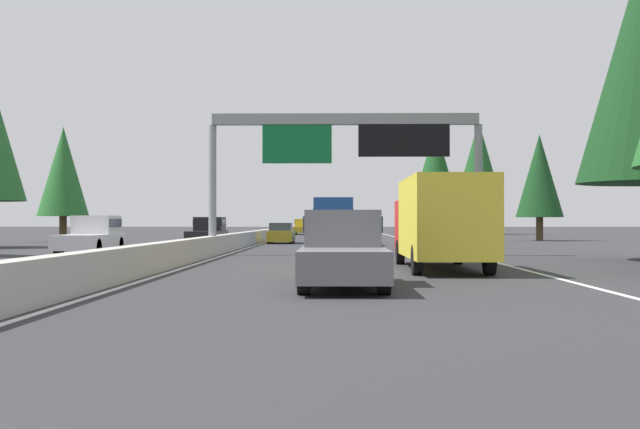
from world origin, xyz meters
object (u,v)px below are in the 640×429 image
box_truck_distant_b (441,220)px  conifer_right_distant (435,168)px  oncoming_near (93,235)px  conifer_left_mid (63,172)px  sign_gantry_overhead (349,143)px  bus_mid_center (333,219)px  sedan_near_right (281,234)px  oncoming_far (208,231)px  conifer_right_far (479,165)px  sedan_distant_a (334,227)px  sedan_mid_left (334,228)px  pickup_near_center (303,227)px  minivan_mid_right (311,225)px  conifer_right_mid (539,176)px  pickup_far_right (343,249)px

box_truck_distant_b → conifer_right_distant: conifer_right_distant is taller
oncoming_near → conifer_left_mid: bearing=-157.6°
sign_gantry_overhead → bus_mid_center: bearing=2.2°
sign_gantry_overhead → sedan_near_right: (19.75, 4.48, -4.54)m
sign_gantry_overhead → sedan_near_right: 20.75m
oncoming_far → conifer_right_far: bearing=149.3°
sedan_distant_a → conifer_left_mid: bearing=158.2°
oncoming_near → conifer_right_far: conifer_right_far is taller
bus_mid_center → sign_gantry_overhead: bearing=-177.8°
sedan_mid_left → sedan_near_right: (-40.81, 3.75, 0.00)m
sedan_near_right → conifer_right_far: size_ratio=0.32×
bus_mid_center → pickup_near_center: bus_mid_center is taller
sign_gantry_overhead → sedan_mid_left: 60.73m
conifer_left_mid → conifer_right_distant: bearing=-43.6°
conifer_right_distant → sedan_distant_a: bearing=35.3°
conifer_right_distant → sedan_mid_left: bearing=92.3°
oncoming_near → conifer_left_mid: (23.80, 9.79, 4.60)m
minivan_mid_right → pickup_near_center: 31.83m
sedan_near_right → pickup_near_center: (36.79, -0.07, 0.23)m
minivan_mid_right → conifer_left_mid: size_ratio=0.55×
conifer_right_far → sedan_near_right: bearing=151.0°
sedan_mid_left → conifer_right_mid: conifer_right_mid is taller
pickup_far_right → conifer_right_distant: (78.02, -12.46, 7.35)m
sedan_distant_a → conifer_right_distant: bearing=-144.7°
oncoming_far → conifer_right_mid: (12.96, -25.09, 4.38)m
oncoming_far → conifer_right_far: 50.98m
pickup_far_right → pickup_near_center: (73.49, 3.93, 0.00)m
bus_mid_center → oncoming_far: size_ratio=2.05×
sedan_mid_left → box_truck_distant_b: bearing=-177.2°
conifer_right_far → conifer_left_mid: conifer_right_far is taller
sedan_mid_left → pickup_near_center: (-4.01, 3.69, 0.23)m
box_truck_distant_b → minivan_mid_right: size_ratio=1.70×
box_truck_distant_b → conifer_right_mid: bearing=-19.2°
conifer_right_distant → sign_gantry_overhead: bearing=168.9°
pickup_far_right → pickup_near_center: 73.60m
sign_gantry_overhead → pickup_far_right: size_ratio=2.26×
minivan_mid_right → pickup_near_center: (-31.83, 0.07, -0.04)m
pickup_far_right → bus_mid_center: size_ratio=0.49×
minivan_mid_right → oncoming_far: bearing=176.4°
minivan_mid_right → conifer_right_distant: 32.64m
sedan_mid_left → conifer_right_far: size_ratio=0.32×
pickup_far_right → pickup_near_center: size_ratio=1.00×
minivan_mid_right → conifer_right_mid: conifer_right_mid is taller
sedan_distant_a → conifer_right_distant: (-17.87, -12.66, 7.58)m
oncoming_far → conifer_right_distant: conifer_right_distant is taller
conifer_right_distant → conifer_left_mid: conifer_right_distant is taller
sedan_near_right → oncoming_near: (-18.32, 7.88, 0.23)m
sedan_near_right → conifer_left_mid: conifer_left_mid is taller
box_truck_distant_b → pickup_far_right: bearing=153.3°
conifer_right_distant → conifer_right_mid: bearing=-172.8°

